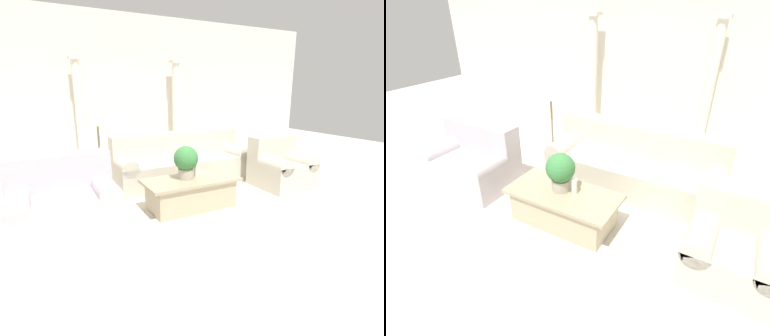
{
  "view_description": "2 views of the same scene",
  "coord_description": "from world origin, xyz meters",
  "views": [
    {
      "loc": [
        -1.83,
        -3.99,
        1.69
      ],
      "look_at": [
        0.23,
        -0.12,
        0.51
      ],
      "focal_mm": 28.0,
      "sensor_mm": 36.0,
      "label": 1
    },
    {
      "loc": [
        1.72,
        -2.86,
        2.41
      ],
      "look_at": [
        0.13,
        -0.12,
        0.66
      ],
      "focal_mm": 28.0,
      "sensor_mm": 36.0,
      "label": 2
    }
  ],
  "objects": [
    {
      "name": "ground_plane",
      "position": [
        0.0,
        0.0,
        0.0
      ],
      "size": [
        16.0,
        16.0,
        0.0
      ],
      "primitive_type": "plane",
      "color": "silver"
    },
    {
      "name": "wall_back",
      "position": [
        0.0,
        2.64,
        1.6
      ],
      "size": [
        10.0,
        0.06,
        3.2
      ],
      "color": "silver",
      "rests_on": "ground_plane"
    },
    {
      "name": "sofa_long",
      "position": [
        0.52,
        0.81,
        0.35
      ],
      "size": [
        2.47,
        0.85,
        0.9
      ],
      "color": "beige",
      "rests_on": "ground_plane"
    },
    {
      "name": "loveseat",
      "position": [
        -1.6,
        -0.23,
        0.36
      ],
      "size": [
        1.24,
        0.85,
        0.9
      ],
      "color": "#BDB3BB",
      "rests_on": "ground_plane"
    },
    {
      "name": "coffee_table",
      "position": [
        0.08,
        -0.38,
        0.22
      ],
      "size": [
        1.36,
        0.66,
        0.44
      ],
      "color": "tan",
      "rests_on": "ground_plane"
    },
    {
      "name": "potted_plant",
      "position": [
        0.02,
        -0.34,
        0.7
      ],
      "size": [
        0.35,
        0.35,
        0.47
      ],
      "color": "#B2A893",
      "rests_on": "coffee_table"
    },
    {
      "name": "pillar_candle",
      "position": [
        0.2,
        -0.32,
        0.53
      ],
      "size": [
        0.07,
        0.07,
        0.19
      ],
      "color": "silver",
      "rests_on": "coffee_table"
    },
    {
      "name": "floor_lamp",
      "position": [
        -0.92,
        0.87,
        1.18
      ],
      "size": [
        0.36,
        0.36,
        1.37
      ],
      "color": "gray",
      "rests_on": "ground_plane"
    },
    {
      "name": "column_left",
      "position": [
        -0.97,
        2.33,
        1.17
      ],
      "size": [
        0.23,
        0.23,
        2.28
      ],
      "color": "silver",
      "rests_on": "ground_plane"
    },
    {
      "name": "column_right",
      "position": [
        1.12,
        2.33,
        1.17
      ],
      "size": [
        0.23,
        0.23,
        2.28
      ],
      "color": "silver",
      "rests_on": "ground_plane"
    },
    {
      "name": "armchair",
      "position": [
        1.94,
        -0.21,
        0.36
      ],
      "size": [
        0.88,
        0.86,
        0.86
      ],
      "color": "beige",
      "rests_on": "ground_plane"
    }
  ]
}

